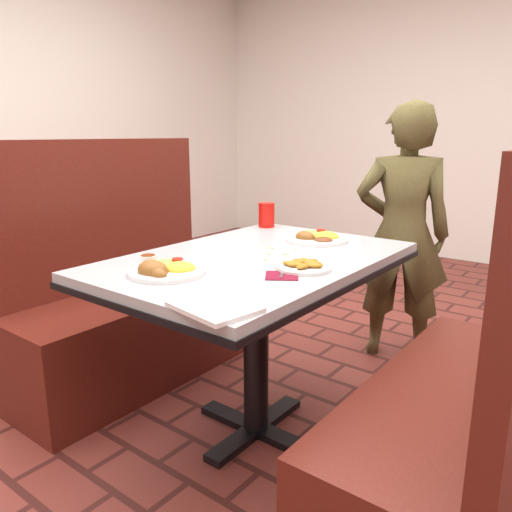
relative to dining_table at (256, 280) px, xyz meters
The scene contains 14 objects.
dining_table is the anchor object (origin of this frame).
booth_bench_left 0.86m from the dining_table, behind, with size 0.47×1.20×1.17m.
booth_bench_right 0.86m from the dining_table, ahead, with size 0.47×1.20×1.17m.
diner_person 1.09m from the dining_table, 82.17° to the left, with size 0.50×0.33×1.36m, color brown.
near_dinner_plate 0.41m from the dining_table, 102.93° to the right, with size 0.26×0.26×0.08m.
far_dinner_plate 0.40m from the dining_table, 83.74° to the left, with size 0.26×0.26×0.07m.
plantain_plate 0.27m from the dining_table, 11.91° to the right, with size 0.19×0.19×0.03m.
maroon_napkin 0.30m from the dining_table, 35.34° to the right, with size 0.11×0.11×0.00m, color maroon.
spoon_utensil 0.28m from the dining_table, 32.87° to the right, with size 0.01×0.13×0.00m, color silver.
red_tumbler 0.62m from the dining_table, 122.68° to the left, with size 0.08×0.08×0.12m, color red.
paper_napkin 0.61m from the dining_table, 62.90° to the right, with size 0.22×0.17×0.01m, color white.
knife_utensil 0.37m from the dining_table, 106.90° to the right, with size 0.01×0.16×0.00m, color silver.
fork_utensil 0.39m from the dining_table, 99.13° to the right, with size 0.01×0.15×0.00m, color silver.
lettuce_shreds 0.12m from the dining_table, 56.31° to the left, with size 0.28×0.32×0.00m, color #84C34E, non-canonical shape.
Camera 1 is at (1.12, -1.45, 1.20)m, focal length 35.00 mm.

